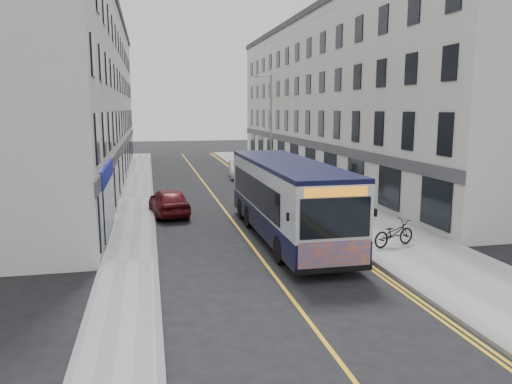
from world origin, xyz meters
name	(u,v)px	position (x,y,z in m)	size (l,w,h in m)	color
ground	(252,246)	(0.00, 0.00, 0.00)	(140.00, 140.00, 0.00)	black
pavement_east	(306,193)	(6.25, 12.00, 0.06)	(4.50, 64.00, 0.12)	gray
pavement_west	(136,199)	(-5.00, 12.00, 0.06)	(2.00, 64.00, 0.12)	gray
kerb_east	(274,194)	(4.00, 12.00, 0.07)	(0.18, 64.00, 0.13)	slate
kerb_west	(152,198)	(-4.00, 12.00, 0.07)	(0.18, 64.00, 0.13)	slate
road_centre_line	(215,197)	(0.00, 12.00, 0.00)	(0.12, 64.00, 0.01)	#F3AF15
road_dbl_yellow_inner	(268,195)	(3.55, 12.00, 0.00)	(0.10, 64.00, 0.01)	#F3AF15
road_dbl_yellow_outer	(271,195)	(3.75, 12.00, 0.00)	(0.10, 64.00, 0.01)	#F3AF15
terrace_east	(334,99)	(11.50, 21.00, 6.50)	(6.00, 46.00, 13.00)	silver
terrace_west	(82,98)	(-9.00, 21.00, 6.50)	(6.00, 46.00, 13.00)	silver
streetlamp	(270,128)	(4.17, 14.00, 4.38)	(1.32, 0.18, 8.00)	gray
city_bus	(286,197)	(1.76, 0.98, 1.88)	(2.76, 11.83, 3.44)	black
bicycle	(394,233)	(5.61, -1.64, 0.66)	(0.72, 2.06, 1.08)	black
pedestrian_near	(324,185)	(6.53, 9.38, 0.98)	(0.62, 0.41, 1.71)	brown
pedestrian_far	(310,177)	(6.82, 12.94, 1.00)	(0.85, 0.67, 1.76)	black
car_white	(239,169)	(3.20, 20.70, 0.74)	(1.56, 4.46, 1.47)	white
car_maroon	(169,201)	(-3.14, 7.05, 0.75)	(1.78, 4.42, 1.50)	#550E10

